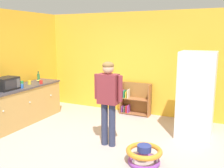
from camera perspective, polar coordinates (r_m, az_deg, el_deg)
ground_plane at (r=5.04m, az=-3.93°, el=-13.54°), size 12.00×12.00×0.00m
back_wall at (r=6.76m, az=5.52°, el=4.66°), size 5.20×0.06×2.70m
left_side_wall at (r=6.88m, az=-20.29°, el=4.14°), size 0.06×2.99×2.70m
kitchen_counter at (r=6.40m, az=-20.20°, el=-4.54°), size 0.65×2.34×0.90m
refrigerator at (r=5.43m, az=18.58°, el=-2.37°), size 0.73×0.68×1.78m
bookshelf at (r=6.76m, az=5.09°, el=-3.78°), size 0.80×0.28×0.85m
standing_person at (r=4.68m, az=-0.87°, el=-2.72°), size 0.57×0.22×1.62m
baby_walker at (r=4.33m, az=7.31°, el=-15.63°), size 0.60×0.60×0.32m
microwave at (r=6.03m, az=-22.88°, el=0.09°), size 0.37×0.48×0.28m
banana_bunch at (r=6.84m, az=-16.07°, el=0.78°), size 0.15×0.16×0.04m
green_glass_bottle at (r=7.00m, az=-16.38°, el=1.58°), size 0.07×0.07×0.25m
yellow_cup at (r=6.50m, az=-18.28°, el=0.31°), size 0.08×0.08×0.09m
red_cup at (r=6.50m, az=-15.86°, el=0.46°), size 0.08×0.08×0.09m
green_cup at (r=6.52m, az=-19.81°, el=0.24°), size 0.08×0.08×0.09m
blue_cup at (r=6.11m, az=-19.86°, el=-0.44°), size 0.08×0.08×0.09m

